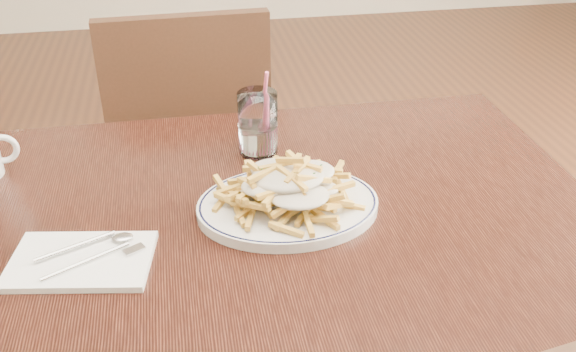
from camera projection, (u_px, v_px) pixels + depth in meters
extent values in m
cube|color=black|center=(256.00, 220.00, 1.11)|extent=(1.20, 0.80, 0.04)
cylinder|color=black|center=(10.00, 292.00, 1.51)|extent=(0.05, 0.05, 0.71)
cylinder|color=black|center=(449.00, 242.00, 1.68)|extent=(0.05, 0.05, 0.71)
cube|color=#321C10|center=(190.00, 155.00, 1.93)|extent=(0.44, 0.44, 0.04)
cube|color=#321C10|center=(189.00, 104.00, 1.64)|extent=(0.42, 0.06, 0.46)
cylinder|color=#321C10|center=(243.00, 182.00, 2.23)|extent=(0.04, 0.04, 0.41)
cylinder|color=#321C10|center=(136.00, 194.00, 2.16)|extent=(0.04, 0.04, 0.41)
cylinder|color=#321C10|center=(262.00, 243.00, 1.92)|extent=(0.04, 0.04, 0.41)
cylinder|color=#321C10|center=(139.00, 260.00, 1.86)|extent=(0.04, 0.04, 0.41)
torus|color=black|center=(288.00, 203.00, 1.09)|extent=(0.35, 0.35, 0.01)
ellipsoid|color=beige|center=(288.00, 174.00, 1.06)|extent=(0.19, 0.15, 0.03)
cube|color=white|center=(81.00, 261.00, 0.97)|extent=(0.23, 0.17, 0.01)
cylinder|color=white|center=(258.00, 123.00, 1.25)|extent=(0.08, 0.08, 0.13)
cylinder|color=white|center=(258.00, 138.00, 1.27)|extent=(0.07, 0.07, 0.05)
cylinder|color=#F15B86|center=(263.00, 109.00, 1.25)|extent=(0.02, 0.04, 0.17)
torus|color=silver|center=(3.00, 149.00, 1.19)|extent=(0.06, 0.02, 0.06)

